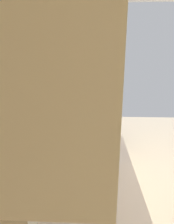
# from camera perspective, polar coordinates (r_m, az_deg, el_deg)

# --- Properties ---
(wall_back) EXTENTS (4.52, 0.12, 2.82)m
(wall_back) POSITION_cam_1_polar(r_m,az_deg,el_deg) (2.01, -7.93, 6.78)
(wall_back) COLOR beige
(wall_back) RESTS_ON ground_plane
(counter_run) EXTENTS (3.58, 0.63, 0.88)m
(counter_run) POSITION_cam_1_polar(r_m,az_deg,el_deg) (2.01, 2.13, -23.63)
(counter_run) COLOR beige
(counter_run) RESTS_ON ground_plane
(upper_cabinets) EXTENTS (2.77, 0.32, 0.65)m
(upper_cabinets) POSITION_cam_1_polar(r_m,az_deg,el_deg) (1.56, -2.79, 21.66)
(upper_cabinets) COLOR beige
(oven_range) EXTENTS (0.69, 0.67, 1.06)m
(oven_range) POSITION_cam_1_polar(r_m,az_deg,el_deg) (3.89, 2.73, -2.94)
(oven_range) COLOR black
(oven_range) RESTS_ON ground_plane
(microwave) EXTENTS (0.52, 0.39, 0.33)m
(microwave) POSITION_cam_1_polar(r_m,az_deg,el_deg) (1.77, 1.78, -6.48)
(microwave) COLOR white
(microwave) RESTS_ON counter_run
(bowl) EXTENTS (0.17, 0.17, 0.06)m
(bowl) POSITION_cam_1_polar(r_m,az_deg,el_deg) (2.59, 4.34, -2.15)
(bowl) COLOR #4C8CBF
(bowl) RESTS_ON counter_run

